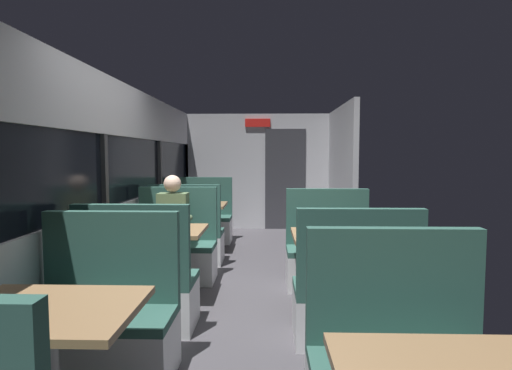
{
  "coord_description": "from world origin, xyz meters",
  "views": [
    {
      "loc": [
        0.21,
        -4.05,
        1.5
      ],
      "look_at": [
        0.02,
        2.27,
        1.02
      ],
      "focal_mm": 28.83,
      "sensor_mm": 36.0,
      "label": 1
    }
  ],
  "objects_px": {
    "dining_table_rear_aisle": "(340,244)",
    "bench_near_window_facing_entry": "(104,328)",
    "bench_far_window_facing_end": "(188,240)",
    "bench_rear_aisle_facing_end": "(354,302)",
    "bench_far_window_facing_entry": "(204,223)",
    "dining_table_mid_window": "(160,239)",
    "dining_table_far_window": "(196,210)",
    "dining_table_near_window": "(47,327)",
    "bench_mid_window_facing_end": "(139,292)",
    "bench_mid_window_facing_entry": "(176,252)",
    "bench_rear_aisle_facing_entry": "(329,258)",
    "seated_passenger": "(174,236)"
  },
  "relations": [
    {
      "from": "dining_table_near_window",
      "to": "bench_far_window_facing_entry",
      "type": "xyz_separation_m",
      "value": [
        0.0,
        4.98,
        -0.31
      ]
    },
    {
      "from": "seated_passenger",
      "to": "bench_near_window_facing_entry",
      "type": "bearing_deg",
      "value": -90.0
    },
    {
      "from": "bench_mid_window_facing_entry",
      "to": "seated_passenger",
      "type": "distance_m",
      "value": 0.22
    },
    {
      "from": "dining_table_near_window",
      "to": "seated_passenger",
      "type": "bearing_deg",
      "value": 90.0
    },
    {
      "from": "dining_table_near_window",
      "to": "dining_table_rear_aisle",
      "type": "bearing_deg",
      "value": 47.29
    },
    {
      "from": "bench_mid_window_facing_entry",
      "to": "bench_rear_aisle_facing_entry",
      "type": "relative_size",
      "value": 1.0
    },
    {
      "from": "bench_far_window_facing_end",
      "to": "seated_passenger",
      "type": "xyz_separation_m",
      "value": [
        0.0,
        -0.81,
        0.21
      ]
    },
    {
      "from": "bench_near_window_facing_entry",
      "to": "dining_table_far_window",
      "type": "xyz_separation_m",
      "value": [
        0.0,
        3.58,
        0.31
      ]
    },
    {
      "from": "bench_rear_aisle_facing_end",
      "to": "bench_far_window_facing_entry",
      "type": "bearing_deg",
      "value": 115.59
    },
    {
      "from": "bench_far_window_facing_entry",
      "to": "bench_rear_aisle_facing_entry",
      "type": "xyz_separation_m",
      "value": [
        1.79,
        -2.34,
        0.0
      ]
    },
    {
      "from": "bench_mid_window_facing_entry",
      "to": "dining_table_rear_aisle",
      "type": "bearing_deg",
      "value": -26.68
    },
    {
      "from": "dining_table_near_window",
      "to": "bench_near_window_facing_entry",
      "type": "distance_m",
      "value": 0.77
    },
    {
      "from": "dining_table_near_window",
      "to": "bench_rear_aisle_facing_entry",
      "type": "xyz_separation_m",
      "value": [
        1.79,
        2.64,
        -0.31
      ]
    },
    {
      "from": "dining_table_mid_window",
      "to": "bench_rear_aisle_facing_end",
      "type": "distance_m",
      "value": 2.03
    },
    {
      "from": "dining_table_mid_window",
      "to": "bench_rear_aisle_facing_end",
      "type": "xyz_separation_m",
      "value": [
        1.79,
        -0.9,
        -0.31
      ]
    },
    {
      "from": "bench_near_window_facing_entry",
      "to": "seated_passenger",
      "type": "distance_m",
      "value": 2.08
    },
    {
      "from": "bench_mid_window_facing_end",
      "to": "bench_far_window_facing_entry",
      "type": "relative_size",
      "value": 1.0
    },
    {
      "from": "dining_table_near_window",
      "to": "seated_passenger",
      "type": "relative_size",
      "value": 0.71
    },
    {
      "from": "bench_mid_window_facing_entry",
      "to": "bench_far_window_facing_end",
      "type": "bearing_deg",
      "value": 90.0
    },
    {
      "from": "dining_table_near_window",
      "to": "dining_table_far_window",
      "type": "relative_size",
      "value": 1.0
    },
    {
      "from": "dining_table_far_window",
      "to": "bench_rear_aisle_facing_end",
      "type": "xyz_separation_m",
      "value": [
        1.79,
        -3.04,
        -0.31
      ]
    },
    {
      "from": "dining_table_near_window",
      "to": "bench_mid_window_facing_end",
      "type": "height_order",
      "value": "bench_mid_window_facing_end"
    },
    {
      "from": "dining_table_rear_aisle",
      "to": "bench_mid_window_facing_end",
      "type": "bearing_deg",
      "value": -164.41
    },
    {
      "from": "bench_rear_aisle_facing_end",
      "to": "dining_table_rear_aisle",
      "type": "bearing_deg",
      "value": 90.0
    },
    {
      "from": "bench_mid_window_facing_end",
      "to": "dining_table_far_window",
      "type": "xyz_separation_m",
      "value": [
        0.0,
        2.84,
        0.31
      ]
    },
    {
      "from": "bench_far_window_facing_end",
      "to": "bench_rear_aisle_facing_end",
      "type": "xyz_separation_m",
      "value": [
        1.79,
        -2.34,
        0.0
      ]
    },
    {
      "from": "bench_far_window_facing_entry",
      "to": "bench_far_window_facing_end",
      "type": "bearing_deg",
      "value": -90.0
    },
    {
      "from": "bench_mid_window_facing_end",
      "to": "bench_far_window_facing_end",
      "type": "bearing_deg",
      "value": 90.0
    },
    {
      "from": "bench_mid_window_facing_entry",
      "to": "bench_far_window_facing_entry",
      "type": "relative_size",
      "value": 1.0
    },
    {
      "from": "bench_rear_aisle_facing_entry",
      "to": "dining_table_near_window",
      "type": "bearing_deg",
      "value": -124.15
    },
    {
      "from": "bench_mid_window_facing_entry",
      "to": "bench_mid_window_facing_end",
      "type": "bearing_deg",
      "value": -90.0
    },
    {
      "from": "bench_near_window_facing_entry",
      "to": "seated_passenger",
      "type": "bearing_deg",
      "value": 90.0
    },
    {
      "from": "bench_near_window_facing_entry",
      "to": "bench_far_window_facing_end",
      "type": "xyz_separation_m",
      "value": [
        0.0,
        2.88,
        0.0
      ]
    },
    {
      "from": "bench_mid_window_facing_end",
      "to": "bench_far_window_facing_end",
      "type": "distance_m",
      "value": 2.14
    },
    {
      "from": "bench_near_window_facing_entry",
      "to": "dining_table_rear_aisle",
      "type": "bearing_deg",
      "value": 34.7
    },
    {
      "from": "bench_far_window_facing_end",
      "to": "bench_rear_aisle_facing_end",
      "type": "height_order",
      "value": "same"
    },
    {
      "from": "bench_far_window_facing_end",
      "to": "bench_far_window_facing_entry",
      "type": "xyz_separation_m",
      "value": [
        0.0,
        1.4,
        0.0
      ]
    },
    {
      "from": "bench_far_window_facing_entry",
      "to": "seated_passenger",
      "type": "height_order",
      "value": "seated_passenger"
    },
    {
      "from": "bench_mid_window_facing_end",
      "to": "bench_near_window_facing_entry",
      "type": "bearing_deg",
      "value": -90.0
    },
    {
      "from": "dining_table_near_window",
      "to": "bench_mid_window_facing_entry",
      "type": "relative_size",
      "value": 0.82
    },
    {
      "from": "bench_mid_window_facing_end",
      "to": "dining_table_far_window",
      "type": "bearing_deg",
      "value": 90.0
    },
    {
      "from": "bench_mid_window_facing_end",
      "to": "bench_rear_aisle_facing_entry",
      "type": "xyz_separation_m",
      "value": [
        1.79,
        1.2,
        0.0
      ]
    },
    {
      "from": "dining_table_rear_aisle",
      "to": "bench_near_window_facing_entry",
      "type": "bearing_deg",
      "value": -145.3
    },
    {
      "from": "bench_mid_window_facing_entry",
      "to": "dining_table_far_window",
      "type": "relative_size",
      "value": 1.22
    },
    {
      "from": "bench_near_window_facing_entry",
      "to": "dining_table_far_window",
      "type": "bearing_deg",
      "value": 90.0
    },
    {
      "from": "bench_mid_window_facing_end",
      "to": "bench_mid_window_facing_entry",
      "type": "height_order",
      "value": "same"
    },
    {
      "from": "dining_table_mid_window",
      "to": "bench_far_window_facing_entry",
      "type": "distance_m",
      "value": 2.86
    },
    {
      "from": "dining_table_near_window",
      "to": "bench_far_window_facing_entry",
      "type": "bearing_deg",
      "value": 90.0
    },
    {
      "from": "bench_near_window_facing_entry",
      "to": "bench_rear_aisle_facing_end",
      "type": "relative_size",
      "value": 1.0
    },
    {
      "from": "bench_far_window_facing_end",
      "to": "bench_far_window_facing_entry",
      "type": "height_order",
      "value": "same"
    }
  ]
}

